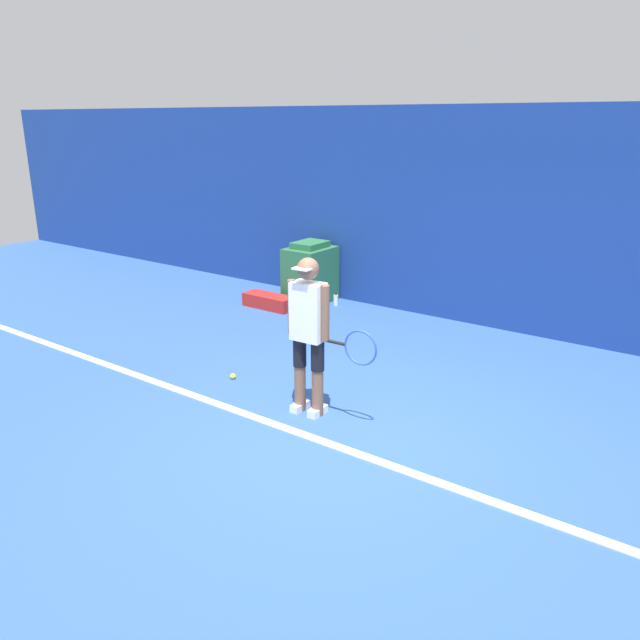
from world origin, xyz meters
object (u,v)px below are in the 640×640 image
at_px(tennis_ball, 233,376).
at_px(equipment_bag, 269,301).
at_px(water_bottle, 336,300).
at_px(tennis_player, 310,330).
at_px(covered_chair, 310,273).

xyz_separation_m(tennis_ball, equipment_bag, (-1.55, 2.49, 0.07)).
bearing_deg(water_bottle, equipment_bag, -137.75).
bearing_deg(water_bottle, tennis_player, -59.43).
height_order(tennis_ball, covered_chair, covered_chair).
xyz_separation_m(tennis_ball, covered_chair, (-1.22, 3.18, 0.45)).
bearing_deg(tennis_ball, covered_chair, 111.05).
relative_size(tennis_ball, equipment_bag, 0.08).
bearing_deg(tennis_ball, water_bottle, 102.84).
bearing_deg(covered_chair, equipment_bag, -114.90).
relative_size(equipment_bag, water_bottle, 4.22).
xyz_separation_m(tennis_player, equipment_bag, (-2.82, 2.66, -0.81)).
relative_size(covered_chair, water_bottle, 4.87).
distance_m(tennis_player, equipment_bag, 3.96).
bearing_deg(tennis_player, water_bottle, 117.53).
height_order(tennis_player, tennis_ball, tennis_player).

